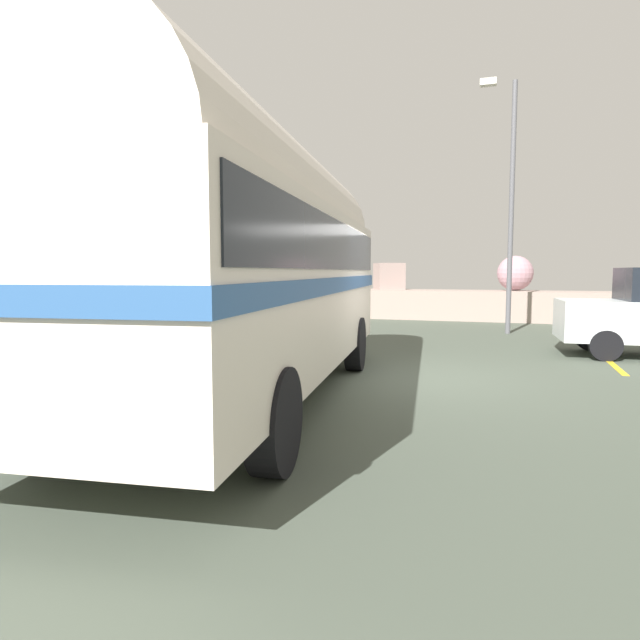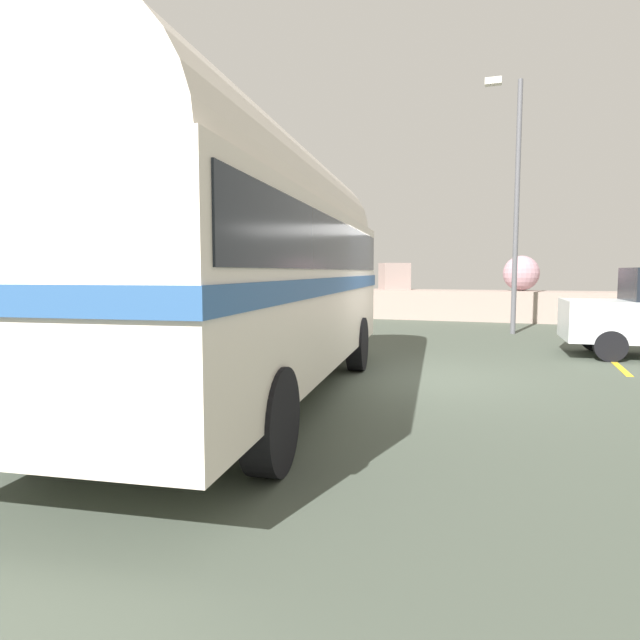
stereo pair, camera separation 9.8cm
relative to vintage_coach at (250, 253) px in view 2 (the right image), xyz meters
The scene contains 5 objects.
ground 3.60m from the vintage_coach, 52.90° to the left, with size 32.00×26.00×0.02m.
breakwater 14.38m from the vintage_coach, 82.49° to the left, with size 31.36×2.02×2.37m.
vintage_coach is the anchor object (origin of this frame).
second_coach 4.72m from the vintage_coach, 159.98° to the left, with size 3.61×8.84×3.70m.
lamp_post 10.50m from the vintage_coach, 71.16° to the left, with size 0.99×0.56×7.08m.
Camera 2 is at (1.59, -9.10, 1.81)m, focal length 30.77 mm.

